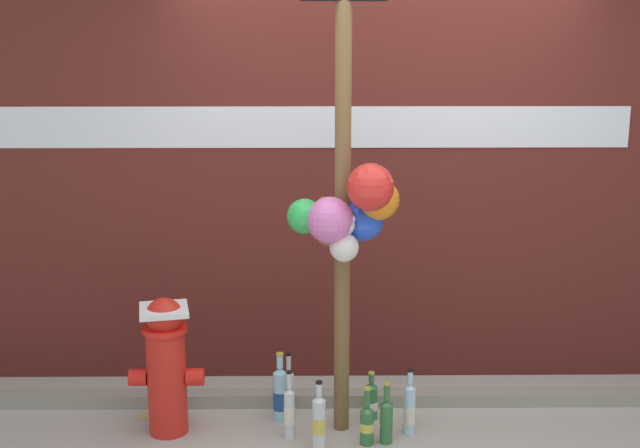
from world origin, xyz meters
TOP-DOWN VIEW (x-y plane):
  - building_wall at (-0.00, 1.32)m, footprint 10.00×0.21m
  - curb_strip at (0.00, 0.80)m, footprint 8.00×0.12m
  - memorial_post at (-0.22, 0.44)m, footprint 0.59×0.48m
  - fire_hydrant at (-1.21, 0.46)m, footprint 0.41×0.31m
  - bottle_0 at (-0.53, 0.37)m, footprint 0.06×0.06m
  - bottle_1 at (-0.07, 0.61)m, footprint 0.08×0.08m
  - bottle_2 at (-0.37, 0.26)m, footprint 0.07×0.07m
  - bottle_3 at (-0.59, 0.59)m, footprint 0.08×0.08m
  - bottle_4 at (-0.11, 0.30)m, footprint 0.08×0.08m
  - bottle_5 at (-0.01, 0.32)m, footprint 0.07×0.07m
  - bottle_6 at (-0.54, 0.68)m, footprint 0.06×0.06m
  - bottle_7 at (0.13, 0.43)m, footprint 0.07×0.07m
  - litter_2 at (-1.39, 0.66)m, footprint 0.12×0.14m

SIDE VIEW (x-z plane):
  - litter_2 at x=-1.39m, z-range 0.00..0.01m
  - curb_strip at x=0.00m, z-range 0.00..0.08m
  - bottle_1 at x=-0.07m, z-range -0.03..0.25m
  - bottle_4 at x=-0.11m, z-range -0.04..0.29m
  - bottle_5 at x=-0.01m, z-range -0.03..0.31m
  - bottle_7 at x=0.13m, z-range -0.04..0.33m
  - bottle_6 at x=-0.54m, z-range -0.04..0.34m
  - bottle_0 at x=-0.53m, z-range -0.04..0.35m
  - bottle_2 at x=-0.37m, z-range -0.04..0.35m
  - bottle_3 at x=-0.59m, z-range -0.05..0.37m
  - fire_hydrant at x=-1.21m, z-range 0.02..0.80m
  - memorial_post at x=-0.22m, z-range 0.08..2.78m
  - building_wall at x=0.00m, z-range 0.00..3.40m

